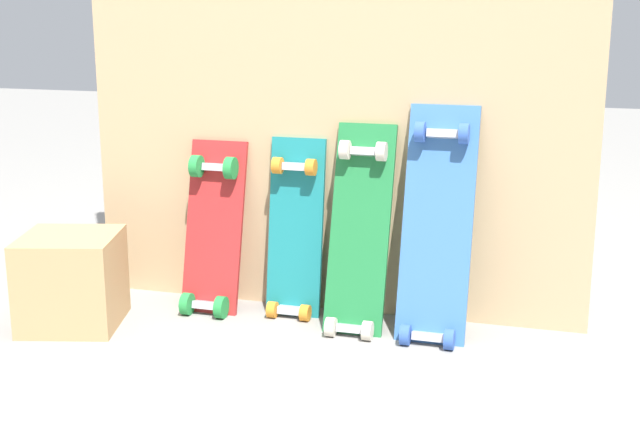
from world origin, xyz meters
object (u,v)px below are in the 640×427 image
skateboard_red (213,236)px  wooden_crate (72,280)px  skateboard_green (359,240)px  skateboard_teal (295,238)px  skateboard_blue (436,235)px

skateboard_red → wooden_crate: skateboard_red is taller
skateboard_green → wooden_crate: bearing=-164.5°
skateboard_red → skateboard_green: 0.50m
wooden_crate → skateboard_red: bearing=35.9°
skateboard_teal → skateboard_blue: 0.47m
skateboard_teal → wooden_crate: bearing=-155.0°
skateboard_teal → skateboard_green: bearing=-14.5°
skateboard_teal → skateboard_green: 0.23m
skateboard_blue → wooden_crate: bearing=-167.8°
wooden_crate → skateboard_blue: bearing=12.2°
skateboard_red → skateboard_green: size_ratio=0.88×
skateboard_red → skateboard_teal: skateboard_teal is taller
skateboard_green → wooden_crate: (-0.86, -0.24, -0.13)m
skateboard_red → skateboard_green: bearing=-2.9°
skateboard_blue → wooden_crate: (-1.10, -0.24, -0.17)m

